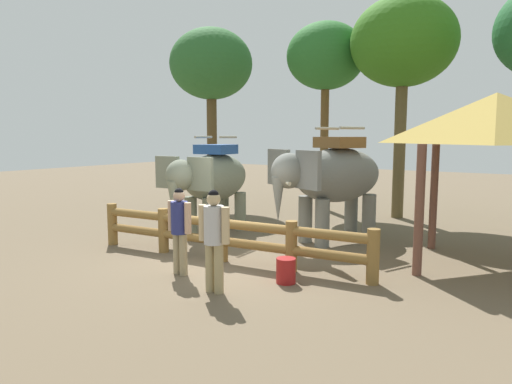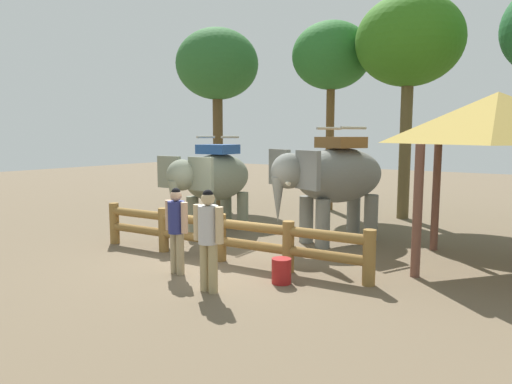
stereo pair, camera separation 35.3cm
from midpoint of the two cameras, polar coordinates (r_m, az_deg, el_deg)
The scene contains 11 objects.
ground_plane at distance 10.11m, azimuth -6.08°, elevation -8.86°, with size 60.00×60.00×0.00m, color brown.
log_fence at distance 10.17m, azimuth -5.20°, elevation -5.25°, with size 6.87×0.70×1.05m.
elephant_near_left at distance 12.76m, azimuth -6.33°, elevation 1.51°, with size 1.83×3.19×2.75m.
elephant_center at distance 11.98m, azimuth 8.56°, elevation 1.75°, with size 2.67×3.53×2.99m.
tourist_woman_in_black at distance 8.08m, azimuth -6.49°, elevation -5.16°, with size 0.65×0.36×1.83m.
tourist_man_in_blue at distance 9.23m, azimuth -10.55°, elevation -4.04°, with size 0.61×0.37×1.74m.
thatched_shelter at distance 10.50m, azimuth 26.76°, elevation 7.91°, with size 3.62×3.62×3.62m.
tree_far_left at distance 17.51m, azimuth 8.06°, elevation 16.16°, with size 2.85×2.85×6.85m.
tree_far_right at distance 18.59m, azimuth -6.15°, elevation 15.29°, with size 3.21×3.21×6.90m.
tree_deep_back at distance 16.32m, azimuth 17.23°, elevation 17.18°, with size 3.42×3.42×7.25m.
feed_bucket at distance 8.75m, azimuth 2.57°, elevation -9.73°, with size 0.37×0.37×0.48m.
Camera 1 is at (5.95, -7.68, 2.75)m, focal length 32.21 mm.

